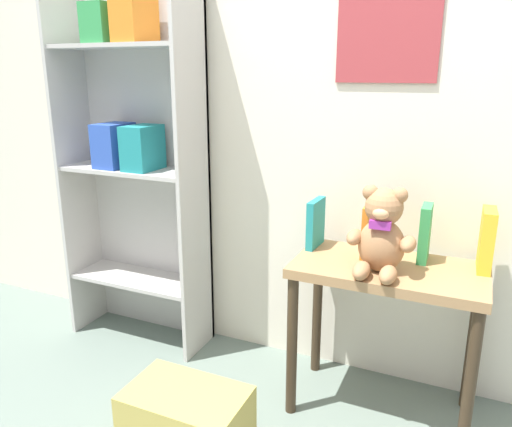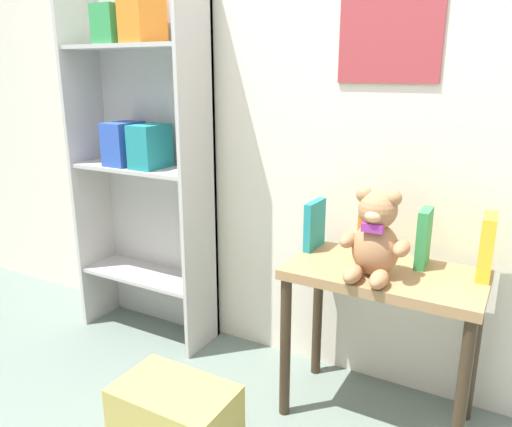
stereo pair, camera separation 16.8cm
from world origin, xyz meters
TOP-DOWN VIEW (x-y plane):
  - wall_back at (0.00, 1.40)m, footprint 4.80×0.07m
  - bookshelf_side at (-0.95, 1.26)m, footprint 0.67×0.26m
  - display_table at (0.23, 1.13)m, footprint 0.67×0.37m
  - teddy_bear at (0.21, 1.06)m, footprint 0.23×0.21m
  - book_standing_teal at (-0.07, 1.22)m, footprint 0.03×0.14m
  - book_standing_orange at (0.13, 1.21)m, footprint 0.03×0.14m
  - book_standing_green at (0.34, 1.24)m, footprint 0.04×0.12m
  - book_standing_yellow at (0.54, 1.23)m, footprint 0.05×0.14m
  - storage_bin at (-0.32, 0.64)m, footprint 0.41×0.26m

SIDE VIEW (x-z plane):
  - storage_bin at x=-0.32m, z-range 0.00..0.23m
  - display_table at x=0.23m, z-range 0.19..0.79m
  - book_standing_teal at x=-0.07m, z-range 0.60..0.79m
  - book_standing_orange at x=0.13m, z-range 0.60..0.79m
  - book_standing_green at x=0.34m, z-range 0.60..0.80m
  - book_standing_yellow at x=0.54m, z-range 0.60..0.81m
  - teddy_bear at x=0.21m, z-range 0.58..0.89m
  - bookshelf_side at x=-0.95m, z-range 0.10..1.77m
  - wall_back at x=0.00m, z-range 0.00..2.50m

